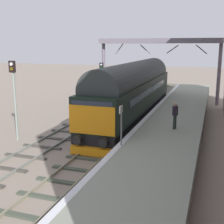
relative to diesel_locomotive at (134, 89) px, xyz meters
name	(u,v)px	position (x,y,z in m)	size (l,w,h in m)	color
ground_plane	(114,137)	(0.00, -5.15, -2.48)	(140.00, 140.00, 0.00)	gray
track_main	(114,136)	(0.00, -5.15, -2.43)	(2.50, 60.00, 0.15)	gray
track_adjacent_west	(68,132)	(-3.37, -5.15, -2.42)	(2.50, 60.00, 0.15)	slate
station_platform	(168,135)	(3.60, -5.15, -1.98)	(4.00, 44.00, 1.01)	gray
diesel_locomotive	(134,89)	(0.00, 0.00, 0.00)	(2.74, 18.24, 4.68)	black
signal_post_mid	(14,92)	(-5.62, -7.82, 0.62)	(0.44, 0.22, 5.05)	gray
signal_post_far	(102,77)	(-5.62, 7.63, 0.11)	(0.44, 0.22, 4.12)	gray
platform_number_sign	(121,120)	(1.85, -9.56, -0.12)	(0.10, 0.44, 2.04)	slate
waiting_passenger	(175,113)	(4.00, -5.51, -0.49)	(0.43, 0.49, 1.64)	#2A3731
overhead_footbridge	(159,45)	(0.37, 8.66, 3.55)	(12.66, 2.00, 6.66)	slate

